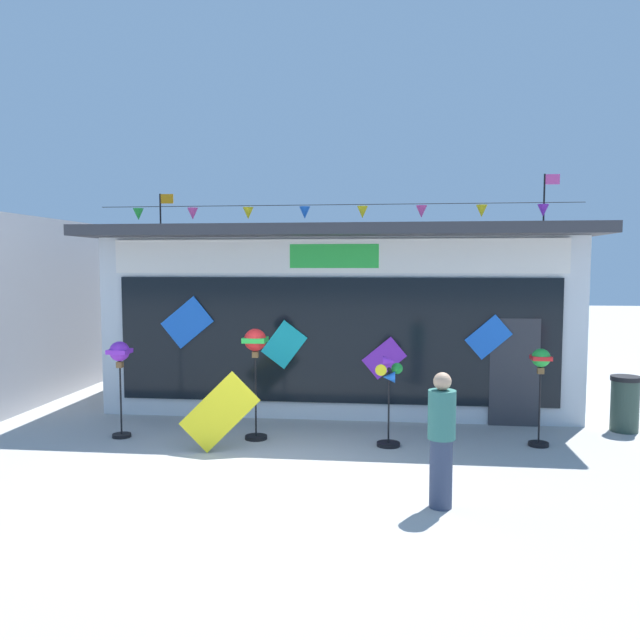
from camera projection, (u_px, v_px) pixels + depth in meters
ground_plane at (265, 471)px, 9.34m from camera, size 80.00×80.00×0.00m
kite_shop_building at (345, 313)px, 14.87m from camera, size 9.67×6.42×4.97m
wind_spinner_far_left at (120, 362)px, 11.06m from camera, size 0.35×0.35×1.67m
wind_spinner_left at (255, 352)px, 10.92m from camera, size 0.39×0.39×1.90m
wind_spinner_center_left at (389, 388)px, 10.51m from camera, size 0.44×0.38×1.51m
wind_spinner_center_right at (541, 373)px, 10.53m from camera, size 0.33×0.33×1.62m
person_mid_plaza at (441, 439)px, 7.87m from camera, size 0.34×0.34×1.68m
trash_bin at (625, 403)px, 11.52m from camera, size 0.52×0.52×1.00m
display_kite_on_ground at (220, 412)px, 10.25m from camera, size 1.29×0.23×1.29m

